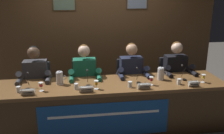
# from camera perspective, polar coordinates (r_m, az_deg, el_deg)

# --- Properties ---
(ground_plane) EXTENTS (12.00, 12.00, 0.00)m
(ground_plane) POSITION_cam_1_polar(r_m,az_deg,el_deg) (4.03, -0.00, -13.56)
(ground_plane) COLOR #4C4742
(wall_back_panelled) EXTENTS (4.58, 0.14, 2.60)m
(wall_back_panelled) POSITION_cam_1_polar(r_m,az_deg,el_deg) (5.00, -2.47, 8.46)
(wall_back_panelled) COLOR brown
(wall_back_panelled) RESTS_ON ground_plane
(conference_table) EXTENTS (3.38, 0.77, 0.74)m
(conference_table) POSITION_cam_1_polar(r_m,az_deg,el_deg) (3.69, 0.19, -7.68)
(conference_table) COLOR brown
(conference_table) RESTS_ON ground_plane
(chair_far_left) EXTENTS (0.44, 0.44, 0.91)m
(chair_far_left) POSITION_cam_1_polar(r_m,az_deg,el_deg) (4.36, -16.41, -5.27)
(chair_far_left) COLOR black
(chair_far_left) RESTS_ON ground_plane
(panelist_far_left) EXTENTS (0.51, 0.48, 1.24)m
(panelist_far_left) POSITION_cam_1_polar(r_m,az_deg,el_deg) (4.07, -17.10, -2.73)
(panelist_far_left) COLOR black
(panelist_far_left) RESTS_ON ground_plane
(nameplate_far_left) EXTENTS (0.18, 0.06, 0.08)m
(nameplate_far_left) POSITION_cam_1_polar(r_m,az_deg,el_deg) (3.46, -18.72, -5.49)
(nameplate_far_left) COLOR white
(nameplate_far_left) RESTS_ON conference_table
(juice_glass_far_left) EXTENTS (0.06, 0.06, 0.12)m
(juice_glass_far_left) POSITION_cam_1_polar(r_m,az_deg,el_deg) (3.52, -15.94, -4.00)
(juice_glass_far_left) COLOR white
(juice_glass_far_left) RESTS_ON conference_table
(water_cup_far_left) EXTENTS (0.06, 0.06, 0.08)m
(water_cup_far_left) POSITION_cam_1_polar(r_m,az_deg,el_deg) (3.59, -20.57, -4.90)
(water_cup_far_left) COLOR silver
(water_cup_far_left) RESTS_ON conference_table
(microphone_far_left) EXTENTS (0.06, 0.17, 0.22)m
(microphone_far_left) POSITION_cam_1_polar(r_m,az_deg,el_deg) (3.67, -18.73, -3.64)
(microphone_far_left) COLOR black
(microphone_far_left) RESTS_ON conference_table
(chair_center_left) EXTENTS (0.44, 0.44, 0.91)m
(chair_center_left) POSITION_cam_1_polar(r_m,az_deg,el_deg) (4.31, -6.19, -4.90)
(chair_center_left) COLOR black
(chair_center_left) RESTS_ON ground_plane
(panelist_center_left) EXTENTS (0.51, 0.48, 1.24)m
(panelist_center_left) POSITION_cam_1_polar(r_m,az_deg,el_deg) (4.02, -6.20, -2.30)
(panelist_center_left) COLOR black
(panelist_center_left) RESTS_ON ground_plane
(nameplate_center_left) EXTENTS (0.19, 0.06, 0.08)m
(nameplate_center_left) POSITION_cam_1_polar(r_m,az_deg,el_deg) (3.39, -5.91, -5.11)
(nameplate_center_left) COLOR white
(nameplate_center_left) RESTS_ON conference_table
(juice_glass_center_left) EXTENTS (0.06, 0.06, 0.12)m
(juice_glass_center_left) POSITION_cam_1_polar(r_m,az_deg,el_deg) (3.46, -3.61, -3.72)
(juice_glass_center_left) COLOR white
(juice_glass_center_left) RESTS_ON conference_table
(water_cup_center_left) EXTENTS (0.06, 0.06, 0.08)m
(water_cup_center_left) POSITION_cam_1_polar(r_m,az_deg,el_deg) (3.50, -8.18, -4.50)
(water_cup_center_left) COLOR silver
(water_cup_center_left) RESTS_ON conference_table
(microphone_center_left) EXTENTS (0.06, 0.17, 0.22)m
(microphone_center_left) POSITION_cam_1_polar(r_m,az_deg,el_deg) (3.61, -5.56, -3.10)
(microphone_center_left) COLOR black
(microphone_center_left) RESTS_ON conference_table
(chair_center_right) EXTENTS (0.44, 0.44, 0.91)m
(chair_center_right) POSITION_cam_1_polar(r_m,az_deg,el_deg) (4.39, 3.93, -4.38)
(chair_center_right) COLOR black
(chair_center_right) RESTS_ON ground_plane
(panelist_center_right) EXTENTS (0.51, 0.48, 1.24)m
(panelist_center_right) POSITION_cam_1_polar(r_m,az_deg,el_deg) (4.12, 4.59, -1.80)
(panelist_center_right) COLOR black
(panelist_center_right) RESTS_ON ground_plane
(nameplate_center_right) EXTENTS (0.18, 0.06, 0.08)m
(nameplate_center_right) POSITION_cam_1_polar(r_m,az_deg,el_deg) (3.50, 7.36, -4.41)
(nameplate_center_right) COLOR white
(nameplate_center_right) RESTS_ON conference_table
(juice_glass_center_right) EXTENTS (0.06, 0.06, 0.12)m
(juice_glass_center_right) POSITION_cam_1_polar(r_m,az_deg,el_deg) (3.65, 8.96, -2.80)
(juice_glass_center_right) COLOR white
(juice_glass_center_right) RESTS_ON conference_table
(water_cup_center_right) EXTENTS (0.06, 0.06, 0.08)m
(water_cup_center_right) POSITION_cam_1_polar(r_m,az_deg,el_deg) (3.55, 4.15, -4.05)
(water_cup_center_right) COLOR silver
(water_cup_center_right) RESTS_ON conference_table
(microphone_center_right) EXTENTS (0.06, 0.17, 0.22)m
(microphone_center_right) POSITION_cam_1_polar(r_m,az_deg,el_deg) (3.72, 5.98, -2.47)
(microphone_center_right) COLOR black
(microphone_center_right) RESTS_ON conference_table
(chair_far_right) EXTENTS (0.44, 0.44, 0.91)m
(chair_far_right) POSITION_cam_1_polar(r_m,az_deg,el_deg) (4.61, 13.36, -3.77)
(chair_far_right) COLOR black
(chair_far_right) RESTS_ON ground_plane
(panelist_far_right) EXTENTS (0.51, 0.48, 1.24)m
(panelist_far_right) POSITION_cam_1_polar(r_m,az_deg,el_deg) (4.35, 14.55, -1.27)
(panelist_far_right) COLOR black
(panelist_far_right) RESTS_ON ground_plane
(nameplate_far_right) EXTENTS (0.16, 0.06, 0.08)m
(nameplate_far_right) POSITION_cam_1_polar(r_m,az_deg,el_deg) (3.75, 18.24, -3.68)
(nameplate_far_right) COLOR white
(nameplate_far_right) RESTS_ON conference_table
(juice_glass_far_right) EXTENTS (0.06, 0.06, 0.12)m
(juice_glass_far_right) POSITION_cam_1_polar(r_m,az_deg,el_deg) (3.95, 20.16, -2.14)
(juice_glass_far_right) COLOR white
(juice_glass_far_right) RESTS_ON conference_table
(water_cup_far_right) EXTENTS (0.06, 0.06, 0.08)m
(water_cup_far_right) POSITION_cam_1_polar(r_m,az_deg,el_deg) (3.77, 15.07, -3.30)
(water_cup_far_right) COLOR silver
(water_cup_far_right) RESTS_ON conference_table
(microphone_far_right) EXTENTS (0.06, 0.17, 0.22)m
(microphone_far_right) POSITION_cam_1_polar(r_m,az_deg,el_deg) (3.98, 16.09, -1.74)
(microphone_far_right) COLOR black
(microphone_far_right) RESTS_ON conference_table
(water_pitcher_left_side) EXTENTS (0.15, 0.10, 0.21)m
(water_pitcher_left_side) POSITION_cam_1_polar(r_m,az_deg,el_deg) (3.71, -11.86, -2.49)
(water_pitcher_left_side) COLOR silver
(water_pitcher_left_side) RESTS_ON conference_table
(water_pitcher_right_side) EXTENTS (0.15, 0.10, 0.21)m
(water_pitcher_right_side) POSITION_cam_1_polar(r_m,az_deg,el_deg) (3.89, 11.09, -1.51)
(water_pitcher_right_side) COLOR silver
(water_pitcher_right_side) RESTS_ON conference_table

